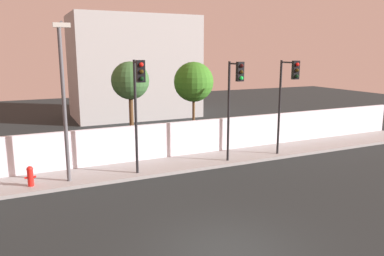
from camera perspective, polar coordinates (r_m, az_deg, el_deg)
ground_plane at (r=11.04m, az=5.42°, el=-18.54°), size 80.00×80.00×0.00m
sidewalk at (r=17.96m, az=-8.00°, el=-6.28°), size 36.00×2.40×0.15m
perimeter_wall at (r=18.89m, az=-9.24°, el=-2.36°), size 36.00×0.18×1.80m
traffic_light_left at (r=19.61m, az=14.37°, el=5.98°), size 0.36×1.50×4.97m
traffic_light_center at (r=18.01m, az=6.49°, el=5.69°), size 0.35×1.16×4.94m
traffic_light_right at (r=16.03m, az=-8.18°, el=5.23°), size 0.34×1.20×5.05m
street_lamp_curbside at (r=15.88m, az=-18.97°, el=5.26°), size 0.61×1.75×6.46m
fire_hydrant at (r=16.69m, az=-23.41°, el=-6.64°), size 0.44×0.26×0.84m
roadside_tree_midleft at (r=20.07m, az=-9.38°, el=7.00°), size 2.00×2.00×5.05m
roadside_tree_midright at (r=21.38m, az=0.25°, el=7.00°), size 2.26×2.26×5.00m
low_building_distant at (r=33.05m, az=-8.79°, el=9.15°), size 10.39×6.00×8.54m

